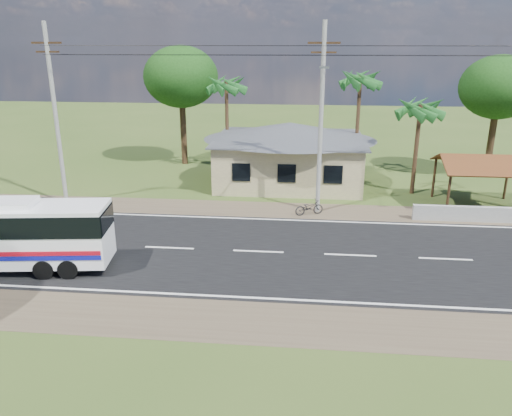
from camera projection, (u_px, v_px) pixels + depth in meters
The scene contains 13 objects.
ground at pixel (258, 252), 24.67m from camera, with size 120.00×120.00×0.00m, color #324A1A.
road at pixel (258, 252), 24.66m from camera, with size 120.00×16.00×0.03m.
house at pixel (289, 147), 35.99m from camera, with size 12.40×10.00×5.00m.
waiting_shed at pixel (482, 164), 30.58m from camera, with size 5.20×4.48×3.35m.
concrete_barrier at pixel (475, 214), 28.67m from camera, with size 7.00×0.30×0.90m, color #9E9E99.
utility_poles at pixel (315, 117), 28.69m from camera, with size 32.80×2.22×11.00m.
palm_near at pixel (420, 109), 32.32m from camera, with size 2.80×2.80×6.70m.
palm_mid at pixel (360, 80), 36.43m from camera, with size 2.80×2.80×8.20m.
palm_far at pixel (226, 85), 38.01m from camera, with size 2.80×2.80×7.70m.
tree_behind_house at pixel (181, 77), 40.13m from camera, with size 6.00×6.00×9.61m.
tree_behind_shed at pixel (499, 88), 36.11m from camera, with size 5.60×5.60×9.02m.
motorcycle at pixel (309, 207), 29.78m from camera, with size 0.61×1.76×0.92m, color black.
small_car at pixel (24, 212), 28.43m from camera, with size 1.57×3.90×1.33m, color #2C2C2E.
Camera 1 is at (2.16, -22.59, 9.92)m, focal length 35.00 mm.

